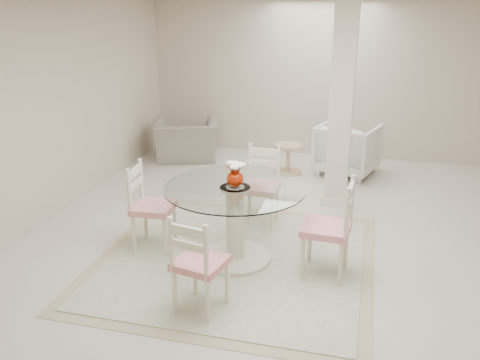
% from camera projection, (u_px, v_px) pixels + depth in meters
% --- Properties ---
extents(ground, '(7.00, 7.00, 0.00)m').
position_uv_depth(ground, '(283.00, 237.00, 5.99)').
color(ground, beige).
rests_on(ground, ground).
extents(room_shell, '(6.02, 7.02, 2.71)m').
position_uv_depth(room_shell, '(288.00, 79.00, 5.37)').
color(room_shell, beige).
rests_on(room_shell, ground).
extents(column, '(0.30, 0.30, 2.70)m').
position_uv_depth(column, '(341.00, 105.00, 6.61)').
color(column, beige).
rests_on(column, ground).
extents(area_rug, '(2.91, 2.91, 0.02)m').
position_uv_depth(area_rug, '(235.00, 259.00, 5.47)').
color(area_rug, tan).
rests_on(area_rug, ground).
extents(dining_table, '(1.47, 1.47, 0.85)m').
position_uv_depth(dining_table, '(235.00, 224.00, 5.33)').
color(dining_table, beige).
rests_on(dining_table, ground).
extents(red_vase, '(0.20, 0.19, 0.27)m').
position_uv_depth(red_vase, '(235.00, 174.00, 5.14)').
color(red_vase, '#A11D04').
rests_on(red_vase, dining_table).
extents(dining_chair_east, '(0.49, 0.49, 1.14)m').
position_uv_depth(dining_chair_east, '(334.00, 222.00, 4.97)').
color(dining_chair_east, beige).
rests_on(dining_chair_east, ground).
extents(dining_chair_north, '(0.44, 0.44, 1.09)m').
position_uv_depth(dining_chair_north, '(262.00, 180.00, 6.19)').
color(dining_chair_north, '#F6EACA').
rests_on(dining_chair_north, ground).
extents(dining_chair_west, '(0.46, 0.46, 1.09)m').
position_uv_depth(dining_chair_west, '(147.00, 200.00, 5.57)').
color(dining_chair_west, beige).
rests_on(dining_chair_west, ground).
extents(dining_chair_south, '(0.50, 0.50, 1.04)m').
position_uv_depth(dining_chair_south, '(196.00, 258.00, 4.38)').
color(dining_chair_south, '#F5EACA').
rests_on(dining_chair_south, ground).
extents(recliner_taupe, '(1.29, 1.20, 0.69)m').
position_uv_depth(recliner_taupe, '(186.00, 140.00, 8.81)').
color(recliner_taupe, gray).
rests_on(recliner_taupe, ground).
extents(armchair_white, '(1.09, 1.11, 0.81)m').
position_uv_depth(armchair_white, '(348.00, 149.00, 8.08)').
color(armchair_white, white).
rests_on(armchair_white, ground).
extents(side_table, '(0.46, 0.46, 0.48)m').
position_uv_depth(side_table, '(288.00, 160.00, 8.13)').
color(side_table, tan).
rests_on(side_table, ground).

